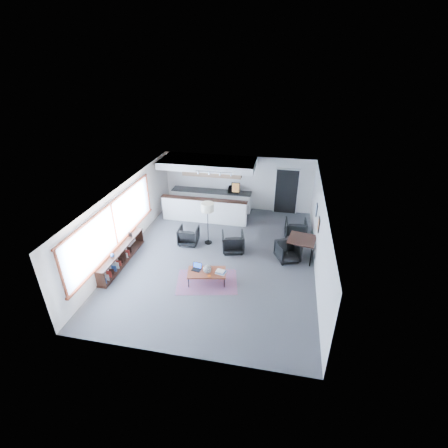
% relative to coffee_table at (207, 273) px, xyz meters
% --- Properties ---
extents(room, '(7.02, 9.02, 2.62)m').
position_rel_coffee_table_xyz_m(room, '(0.04, 1.47, 0.92)').
color(room, '#464648').
rests_on(room, ground).
extents(window, '(0.10, 5.95, 1.66)m').
position_rel_coffee_table_xyz_m(window, '(-3.42, 0.57, 1.08)').
color(window, '#8CBFFF').
rests_on(window, room).
extents(console, '(0.35, 3.00, 0.80)m').
position_rel_coffee_table_xyz_m(console, '(-3.26, 0.43, -0.05)').
color(console, black).
rests_on(console, floor).
extents(kitchenette, '(4.20, 1.96, 2.60)m').
position_rel_coffee_table_xyz_m(kitchenette, '(-1.16, 5.18, 1.00)').
color(kitchenette, white).
rests_on(kitchenette, floor).
extents(doorway, '(1.10, 0.12, 2.15)m').
position_rel_coffee_table_xyz_m(doorway, '(2.34, 5.90, 0.70)').
color(doorway, black).
rests_on(doorway, room).
extents(track_light, '(1.60, 0.07, 0.15)m').
position_rel_coffee_table_xyz_m(track_light, '(-0.55, 3.67, 2.15)').
color(track_light, silver).
rests_on(track_light, room).
extents(wall_art_lower, '(0.03, 0.38, 0.48)m').
position_rel_coffee_table_xyz_m(wall_art_lower, '(3.51, 1.87, 1.17)').
color(wall_art_lower, black).
rests_on(wall_art_lower, room).
extents(wall_art_upper, '(0.03, 0.34, 0.44)m').
position_rel_coffee_table_xyz_m(wall_art_upper, '(3.51, 3.17, 1.12)').
color(wall_art_upper, black).
rests_on(wall_art_upper, room).
extents(kilim_rug, '(2.22, 1.73, 0.01)m').
position_rel_coffee_table_xyz_m(kilim_rug, '(0.00, 0.00, -0.37)').
color(kilim_rug, '#6A3B52').
rests_on(kilim_rug, floor).
extents(coffee_table, '(1.36, 0.90, 0.41)m').
position_rel_coffee_table_xyz_m(coffee_table, '(0.00, 0.00, 0.00)').
color(coffee_table, maroon).
rests_on(coffee_table, floor).
extents(laptop, '(0.33, 0.28, 0.21)m').
position_rel_coffee_table_xyz_m(laptop, '(-0.35, 0.09, 0.09)').
color(laptop, black).
rests_on(laptop, coffee_table).
extents(ceramic_pot, '(0.28, 0.28, 0.28)m').
position_rel_coffee_table_xyz_m(ceramic_pot, '(0.03, -0.04, 0.17)').
color(ceramic_pot, gray).
rests_on(ceramic_pot, coffee_table).
extents(book_stack, '(0.37, 0.32, 0.10)m').
position_rel_coffee_table_xyz_m(book_stack, '(0.46, 0.03, 0.08)').
color(book_stack, silver).
rests_on(book_stack, coffee_table).
extents(coaster, '(0.12, 0.12, 0.01)m').
position_rel_coffee_table_xyz_m(coaster, '(0.13, -0.20, 0.03)').
color(coaster, '#E5590C').
rests_on(coaster, coffee_table).
extents(armchair_left, '(0.78, 0.73, 0.77)m').
position_rel_coffee_table_xyz_m(armchair_left, '(-1.30, 2.26, 0.01)').
color(armchair_left, black).
rests_on(armchair_left, floor).
extents(armchair_right, '(0.97, 0.93, 0.83)m').
position_rel_coffee_table_xyz_m(armchair_right, '(0.51, 2.08, 0.04)').
color(armchair_right, black).
rests_on(armchair_right, floor).
extents(floor_lamp, '(0.51, 0.51, 1.74)m').
position_rel_coffee_table_xyz_m(floor_lamp, '(-0.55, 2.44, 1.13)').
color(floor_lamp, black).
rests_on(floor_lamp, floor).
extents(dining_table, '(1.12, 1.12, 0.81)m').
position_rel_coffee_table_xyz_m(dining_table, '(3.04, 2.09, 0.36)').
color(dining_table, black).
rests_on(dining_table, floor).
extents(dining_chair_near, '(0.85, 0.83, 0.68)m').
position_rel_coffee_table_xyz_m(dining_chair_near, '(2.58, 1.83, -0.04)').
color(dining_chair_near, black).
rests_on(dining_chair_near, floor).
extents(dining_chair_far, '(0.75, 0.71, 0.73)m').
position_rel_coffee_table_xyz_m(dining_chair_far, '(2.85, 3.56, -0.01)').
color(dining_chair_far, black).
rests_on(dining_chair_far, floor).
extents(microwave, '(0.50, 0.28, 0.33)m').
position_rel_coffee_table_xyz_m(microwave, '(-0.07, 5.62, 0.72)').
color(microwave, black).
rests_on(microwave, kitchenette).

